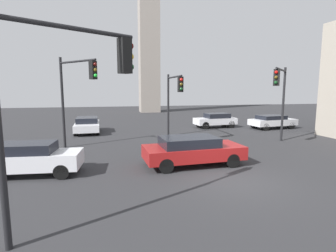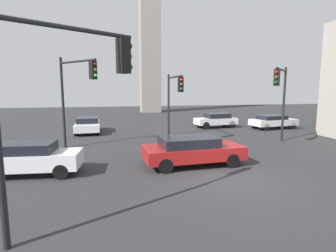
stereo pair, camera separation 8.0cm
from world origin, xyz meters
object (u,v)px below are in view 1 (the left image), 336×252
traffic_light_1 (76,85)px  traffic_light_2 (174,93)px  car_1 (87,125)px  traffic_light_0 (280,89)px  car_3 (31,158)px  car_2 (272,121)px  car_0 (192,150)px  traffic_light_3 (69,81)px  car_4 (216,120)px

traffic_light_1 → traffic_light_2: size_ratio=1.16×
traffic_light_1 → car_1: 7.61m
traffic_light_0 → car_3: (-14.32, -3.31, -2.95)m
car_1 → car_2: 16.95m
traffic_light_1 → car_2: size_ratio=1.25×
traffic_light_2 → car_0: 7.04m
traffic_light_3 → car_4: bearing=27.0°
traffic_light_1 → car_3: bearing=-60.6°
car_0 → car_2: (11.14, 9.85, -0.06)m
traffic_light_0 → traffic_light_3: bearing=-10.8°
car_0 → car_4: (6.18, 11.67, -0.01)m
traffic_light_1 → car_0: traffic_light_1 is taller
traffic_light_1 → car_0: bearing=10.8°
traffic_light_0 → traffic_light_1: bearing=-49.8°
traffic_light_3 → car_1: (-0.90, 16.09, -3.19)m
car_3 → traffic_light_3: bearing=-58.6°
traffic_light_2 → car_3: traffic_light_2 is taller
traffic_light_0 → car_4: size_ratio=1.26×
traffic_light_1 → traffic_light_3: traffic_light_1 is taller
traffic_light_2 → traffic_light_1: bearing=-73.0°
car_2 → traffic_light_1: bearing=-168.6°
car_4 → traffic_light_0: bearing=91.8°
traffic_light_0 → car_1: bearing=-76.8°
traffic_light_1 → car_4: size_ratio=1.37×
traffic_light_1 → car_1: bearing=138.7°
car_2 → car_4: size_ratio=1.10×
traffic_light_2 → car_2: (10.44, 3.38, -2.75)m
car_1 → car_4: bearing=89.9°
car_2 → car_4: car_4 is taller
traffic_light_1 → car_0: size_ratio=1.15×
traffic_light_2 → car_3: bearing=-51.8°
traffic_light_2 → traffic_light_3: (-5.55, -11.27, 0.43)m
car_2 → traffic_light_3: bearing=-144.0°
traffic_light_2 → car_4: size_ratio=1.17×
car_0 → car_1: (-5.75, 11.29, -0.06)m
traffic_light_3 → car_2: size_ratio=1.21×
traffic_light_0 → traffic_light_2: bearing=-71.1°
car_2 → car_3: 20.81m
car_4 → traffic_light_3: bearing=51.7°
car_0 → car_1: size_ratio=1.11×
car_2 → car_4: (-4.96, 1.83, 0.05)m
traffic_light_1 → car_4: (11.90, 7.27, -3.19)m
traffic_light_2 → car_4: 8.02m
traffic_light_1 → traffic_light_3: (0.87, -9.20, -0.06)m
traffic_light_1 → car_1: traffic_light_1 is taller
car_2 → car_3: size_ratio=1.08×
car_0 → car_3: car_3 is taller
traffic_light_1 → traffic_light_3: size_ratio=1.03×
traffic_light_2 → car_1: size_ratio=1.10×
car_1 → car_3: bearing=-9.3°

